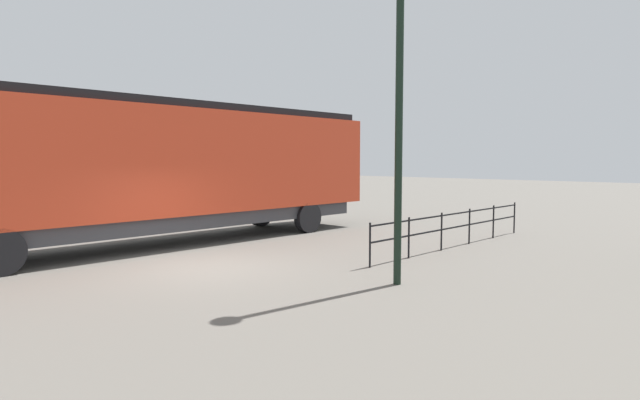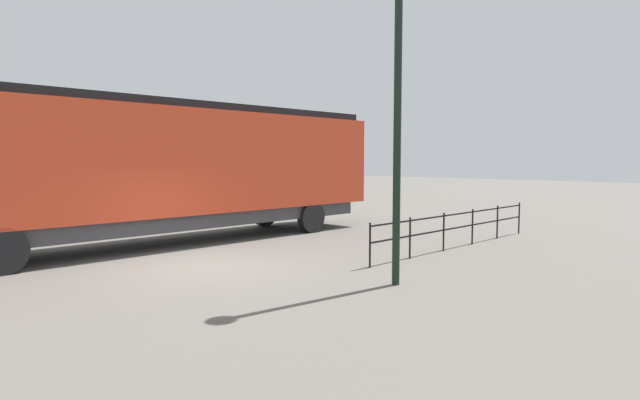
# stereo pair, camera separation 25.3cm
# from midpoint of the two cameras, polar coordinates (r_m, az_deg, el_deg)

# --- Properties ---
(ground_plane) EXTENTS (120.00, 120.00, 0.00)m
(ground_plane) POSITION_cam_midpoint_polar(r_m,az_deg,el_deg) (13.11, -11.91, -7.24)
(ground_plane) COLOR #666059
(locomotive) EXTENTS (2.98, 15.35, 4.39)m
(locomotive) POSITION_cam_midpoint_polar(r_m,az_deg,el_deg) (17.08, -14.24, 3.65)
(locomotive) COLOR red
(locomotive) RESTS_ON ground_plane
(lamp_post) EXTENTS (0.48, 0.48, 7.31)m
(lamp_post) POSITION_cam_midpoint_polar(r_m,az_deg,el_deg) (11.15, 9.27, 15.87)
(lamp_post) COLOR black
(lamp_post) RESTS_ON ground_plane
(platform_fence) EXTENTS (0.05, 8.38, 1.11)m
(platform_fence) POSITION_cam_midpoint_polar(r_m,az_deg,el_deg) (16.14, 15.44, -2.55)
(platform_fence) COLOR black
(platform_fence) RESTS_ON ground_plane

